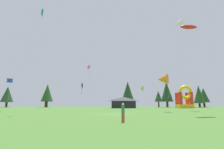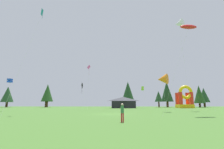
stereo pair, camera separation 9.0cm
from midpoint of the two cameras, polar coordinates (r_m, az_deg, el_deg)
ground_plane at (r=26.09m, az=-0.39°, el=-12.81°), size 120.00×120.00×0.00m
kite_lime_box at (r=53.87m, az=9.99°, el=-4.50°), size 1.93×0.71×6.58m
kite_blue_box at (r=42.07m, az=-30.36°, el=-1.74°), size 0.87×1.47×6.61m
kite_pink_diamond at (r=44.98m, az=-7.42°, el=2.17°), size 0.89×2.12×11.05m
kite_black_diamond at (r=46.80m, az=-9.91°, el=-3.69°), size 1.58×1.85×6.77m
kite_white_delta at (r=46.63m, az=21.10°, el=15.25°), size 3.79×3.81×21.52m
kite_red_parafoil at (r=28.43m, az=23.82°, el=14.05°), size 6.45×2.98×13.06m
kite_orange_delta at (r=34.39m, az=16.24°, el=-1.50°), size 2.61×2.66×7.06m
kite_teal_diamond at (r=31.82m, az=-21.62°, el=18.07°), size 1.16×7.51×16.53m
person_midfield at (r=14.92m, az=3.57°, el=-11.79°), size 0.36×0.36×1.57m
inflatable_red_slide at (r=62.98m, az=22.73°, el=-7.52°), size 4.75×4.39×7.37m
festival_tent at (r=56.82m, az=3.81°, el=-9.12°), size 7.57×3.31×3.56m
tree_row_0 at (r=81.45m, az=-30.93°, el=-5.59°), size 4.71×4.71×8.19m
tree_row_1 at (r=75.75m, az=-20.64°, el=-6.22°), size 3.68×3.68×7.68m
tree_row_2 at (r=74.43m, az=-20.32°, el=-5.66°), size 4.62×4.62×9.10m
tree_row_3 at (r=68.76m, az=5.28°, el=-5.47°), size 4.82×4.82×10.00m
tree_row_4 at (r=70.19m, az=15.02°, el=-6.96°), size 3.03×3.03×6.22m
tree_row_5 at (r=73.49m, az=17.54°, el=-5.35°), size 4.78×4.78×10.18m
tree_row_6 at (r=74.09m, az=26.62°, el=-5.80°), size 4.03×4.03×8.29m
tree_row_7 at (r=79.43m, az=27.86°, el=-6.00°), size 4.32×4.32×7.63m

